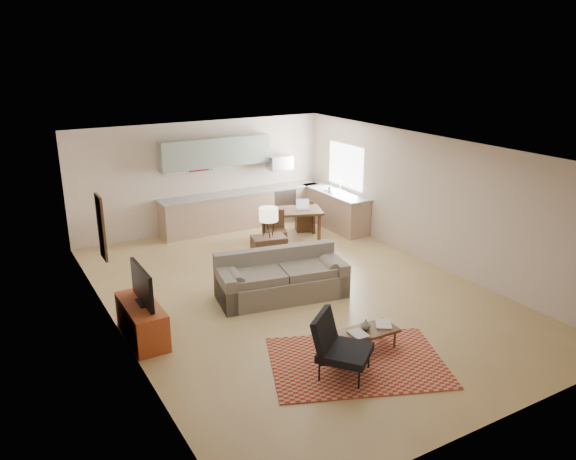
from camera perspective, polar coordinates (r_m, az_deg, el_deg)
room at (r=10.11m, az=0.85°, el=0.62°), size 9.00×9.00×9.00m
kitchen_counter_back at (r=14.31m, az=-4.66°, el=2.13°), size 4.26×0.64×0.92m
kitchen_counter_right at (r=14.30m, az=4.76°, el=2.12°), size 0.64×2.26×0.92m
kitchen_range at (r=14.79m, az=-0.81°, el=2.69°), size 0.62×0.62×0.90m
kitchen_microwave at (r=14.56m, az=-0.87°, el=6.88°), size 0.62×0.40×0.35m
upper_cabinets at (r=13.87m, az=-7.35°, el=7.85°), size 2.80×0.34×0.70m
window_right at (r=14.21m, az=5.88°, el=6.51°), size 0.02×1.40×1.05m
wall_art_left at (r=9.76m, az=-18.40°, el=0.24°), size 0.06×0.42×1.10m
triptych at (r=13.88m, az=-9.07°, el=6.95°), size 1.70×0.04×0.50m
rug at (r=8.47m, az=7.03°, el=-13.17°), size 2.96×2.54×0.02m
sofa at (r=10.25m, az=-0.64°, el=-4.66°), size 2.58×1.46×0.84m
coffee_table at (r=8.67m, az=7.52°, el=-11.18°), size 1.14×0.48×0.34m
book_a at (r=8.44m, az=6.50°, el=-10.62°), size 0.25×0.32×0.03m
book_b at (r=8.82m, az=8.90°, el=-9.40°), size 0.53×0.54×0.02m
vase at (r=8.63m, az=7.91°, el=-9.47°), size 0.20×0.20×0.16m
armchair at (r=7.95m, az=5.83°, el=-11.72°), size 1.10×1.10×0.89m
tv_credenza at (r=9.19m, az=-14.62°, el=-8.94°), size 0.50×1.30×0.60m
tv at (r=8.95m, az=-14.61°, el=-5.46°), size 0.10×1.00×0.60m
console_table at (r=11.34m, az=-1.94°, el=-2.55°), size 0.75×0.58×0.78m
table_lamp at (r=11.11m, az=-1.98°, el=0.84°), size 0.45×0.45×0.62m
dining_table at (r=13.33m, az=0.29°, el=0.55°), size 1.63×1.28×0.73m
dining_chair_near at (r=12.66m, az=-1.16°, el=-0.06°), size 0.54×0.56×0.88m
dining_chair_far at (r=13.98m, az=1.60°, el=1.57°), size 0.51×0.52×0.81m
laptop at (r=13.26m, az=1.57°, el=2.60°), size 0.37×0.33×0.23m
soap_bottle at (r=14.16m, az=4.32°, el=4.30°), size 0.12×0.12×0.19m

